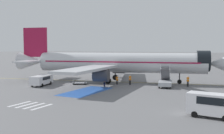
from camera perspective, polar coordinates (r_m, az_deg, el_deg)
The scene contains 18 objects.
ground_plane at distance 52.65m, azimuth 3.87°, elevation -3.28°, with size 600.00×600.00×0.00m, color slate.
apron_leadline_yellow at distance 52.63m, azimuth 1.71°, elevation -3.27°, with size 0.20×77.15×0.01m, color gold.
apron_stand_patch_blue at distance 41.83m, azimuth -5.61°, elevation -5.29°, with size 4.59×10.49×0.01m, color #2856A8.
apron_walkway_bar_0 at distance 34.57m, azimuth -19.45°, elevation -7.58°, with size 0.44×3.60×0.01m, color silver.
apron_walkway_bar_1 at distance 33.73m, azimuth -18.03°, elevation -7.84°, with size 0.44×3.60×0.01m, color silver.
apron_walkway_bar_2 at distance 32.91m, azimuth -16.54°, elevation -8.11°, with size 0.44×3.60×0.01m, color silver.
apron_walkway_bar_3 at distance 32.11m, azimuth -14.97°, elevation -8.39°, with size 0.44×3.60×0.01m, color silver.
airliner at distance 52.40m, azimuth 1.00°, elevation 0.97°, with size 42.95×35.07×11.14m.
boarding_stairs_forward at distance 46.97m, azimuth 11.52°, elevation -3.06°, with size 3.24×5.53×4.11m.
fuel_tanker at distance 76.38m, azimuth 3.34°, elevation 0.51°, with size 3.92×10.38×3.67m.
service_van_0 at distance 49.29m, azimuth -15.12°, elevation -2.65°, with size 3.15×5.41×1.83m.
service_van_2 at distance 28.01m, azimuth 20.89°, elevation -7.43°, with size 4.78×2.23×2.41m.
baggage_cart at distance 49.69m, azimuth -7.06°, elevation -3.47°, with size 3.00×2.59×0.87m.
ground_crew_0 at distance 48.44m, azimuth 16.19°, elevation -2.81°, with size 0.44×0.25×1.88m.
ground_crew_1 at distance 48.73m, azimuth 3.95°, elevation -2.65°, with size 0.49×0.40×1.83m.
ground_crew_2 at distance 49.09m, azimuth 1.11°, elevation -2.75°, with size 0.48×0.37×1.62m.
ground_crew_3 at distance 46.33m, azimuth -1.67°, elevation -3.05°, with size 0.44×0.25×1.78m.
traffic_cone_0 at distance 39.74m, azimuth 19.38°, elevation -5.62°, with size 0.51×0.51×0.57m.
Camera 1 is at (20.40, -48.03, 7.02)m, focal length 42.00 mm.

